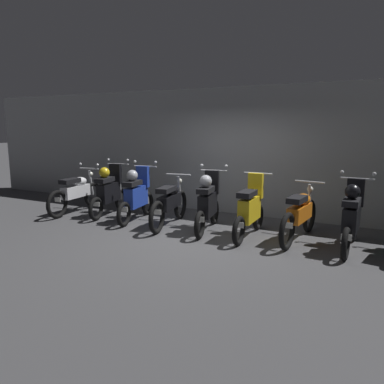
# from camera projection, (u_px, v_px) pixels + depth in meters

# --- Properties ---
(ground_plane) EXTENTS (80.00, 80.00, 0.00)m
(ground_plane) POSITION_uv_depth(u_px,v_px,m) (196.00, 237.00, 7.00)
(ground_plane) COLOR #424244
(back_wall) EXTENTS (16.00, 0.30, 2.96)m
(back_wall) POSITION_uv_depth(u_px,v_px,m) (240.00, 151.00, 8.79)
(back_wall) COLOR gray
(back_wall) RESTS_ON ground
(motorbike_slot_0) EXTENTS (0.59, 1.95, 1.15)m
(motorbike_slot_0) POSITION_uv_depth(u_px,v_px,m) (76.00, 192.00, 9.00)
(motorbike_slot_0) COLOR black
(motorbike_slot_0) RESTS_ON ground
(motorbike_slot_1) EXTENTS (0.58, 1.67, 1.29)m
(motorbike_slot_1) POSITION_uv_depth(u_px,v_px,m) (109.00, 191.00, 8.73)
(motorbike_slot_1) COLOR black
(motorbike_slot_1) RESTS_ON ground
(motorbike_slot_2) EXTENTS (0.58, 1.68, 1.29)m
(motorbike_slot_2) POSITION_uv_depth(u_px,v_px,m) (137.00, 195.00, 8.22)
(motorbike_slot_2) COLOR black
(motorbike_slot_2) RESTS_ON ground
(motorbike_slot_3) EXTENTS (0.56, 1.94, 1.03)m
(motorbike_slot_3) POSITION_uv_depth(u_px,v_px,m) (170.00, 202.00, 7.80)
(motorbike_slot_3) COLOR black
(motorbike_slot_3) RESTS_ON ground
(motorbike_slot_4) EXTENTS (0.58, 1.67, 1.29)m
(motorbike_slot_4) POSITION_uv_depth(u_px,v_px,m) (208.00, 203.00, 7.39)
(motorbike_slot_4) COLOR black
(motorbike_slot_4) RESTS_ON ground
(motorbike_slot_5) EXTENTS (0.56, 1.68, 1.18)m
(motorbike_slot_5) POSITION_uv_depth(u_px,v_px,m) (250.00, 209.00, 6.98)
(motorbike_slot_5) COLOR black
(motorbike_slot_5) RESTS_ON ground
(motorbike_slot_6) EXTENTS (0.56, 1.95, 1.03)m
(motorbike_slot_6) POSITION_uv_depth(u_px,v_px,m) (300.00, 214.00, 6.77)
(motorbike_slot_6) COLOR black
(motorbike_slot_6) RESTS_ON ground
(motorbike_slot_7) EXTENTS (0.59, 1.68, 1.29)m
(motorbike_slot_7) POSITION_uv_depth(u_px,v_px,m) (352.00, 217.00, 6.23)
(motorbike_slot_7) COLOR black
(motorbike_slot_7) RESTS_ON ground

